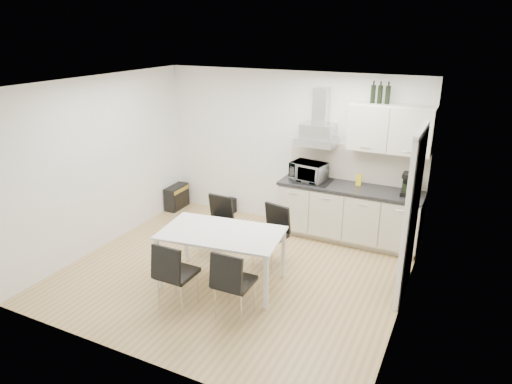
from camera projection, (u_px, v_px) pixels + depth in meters
ground at (234, 272)px, 6.42m from camera, size 4.50×4.50×0.00m
wall_back at (289, 150)px, 7.66m from camera, size 4.50×0.10×2.60m
wall_front at (130, 248)px, 4.29m from camera, size 4.50×0.10×2.60m
wall_left at (102, 164)px, 6.90m from camera, size 0.10×4.00×2.60m
wall_right at (410, 214)px, 5.05m from camera, size 0.10×4.00×2.60m
ceiling at (230, 84)px, 5.53m from camera, size 4.50×4.50×0.00m
doorway at (411, 217)px, 5.62m from camera, size 0.08×1.04×2.10m
kitchenette at (353, 191)px, 7.11m from camera, size 2.22×0.64×2.52m
dining_table at (222, 237)px, 5.93m from camera, size 1.67×1.09×0.75m
chair_far_left at (215, 227)px, 6.80m from camera, size 0.46×0.52×0.88m
chair_far_right at (269, 237)px, 6.47m from camera, size 0.53×0.58×0.88m
chair_near_left at (177, 274)px, 5.51m from camera, size 0.45×0.50×0.88m
chair_near_right at (235, 283)px, 5.33m from camera, size 0.45×0.51×0.88m
guitar_amp at (177, 197)px, 8.61m from camera, size 0.24×0.53×0.44m
floor_speaker at (231, 205)px, 8.43m from camera, size 0.18×0.16×0.27m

